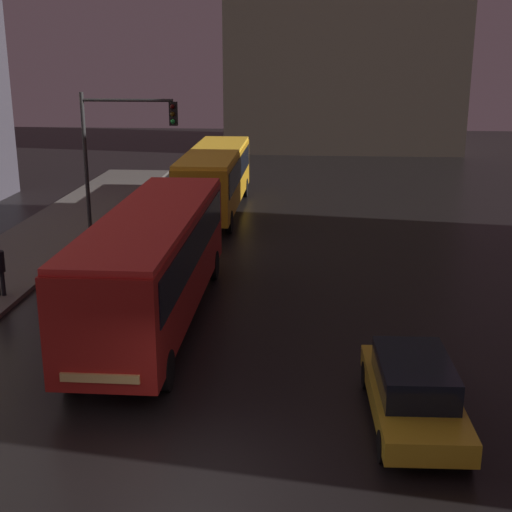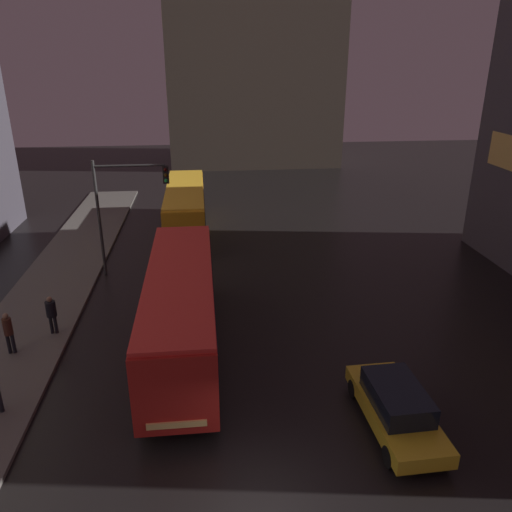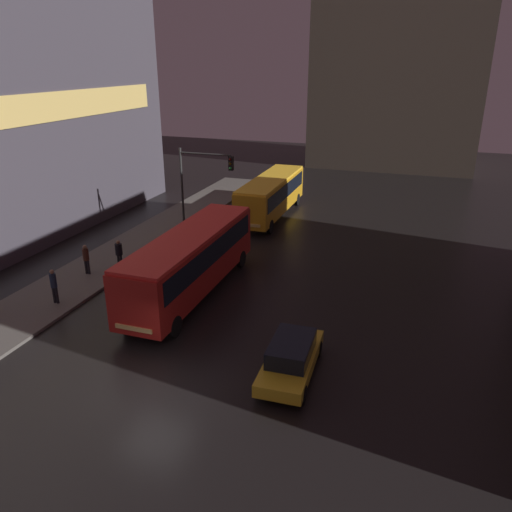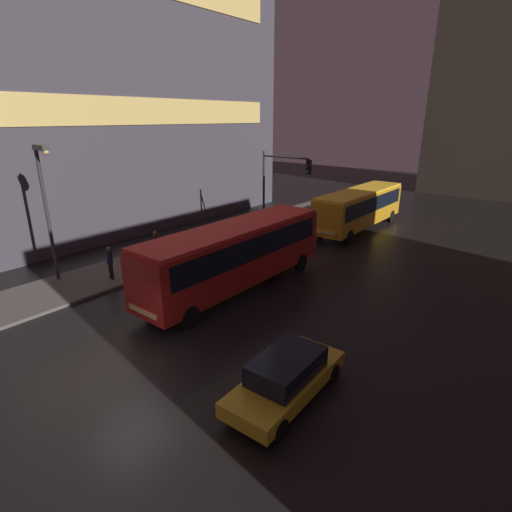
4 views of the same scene
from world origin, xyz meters
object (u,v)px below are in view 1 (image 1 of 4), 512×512
object	(u,v)px
bus_near	(154,255)
traffic_light_main	(117,144)
bus_far	(215,174)
car_taxi	(413,390)

from	to	relation	value
bus_near	traffic_light_main	distance (m)	8.80
traffic_light_main	bus_far	bearing A→B (deg)	66.68
car_taxi	bus_far	bearing A→B (deg)	-72.66
bus_far	traffic_light_main	xyz separation A→B (m)	(-2.90, -6.73, 2.32)
bus_far	car_taxi	distance (m)	21.22
bus_near	bus_far	size ratio (longest dim) A/B	1.06
traffic_light_main	car_taxi	bearing A→B (deg)	-53.12
bus_near	car_taxi	distance (m)	8.76
bus_near	car_taxi	xyz separation A→B (m)	(6.83, -5.32, -1.32)
bus_near	car_taxi	bearing A→B (deg)	141.88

